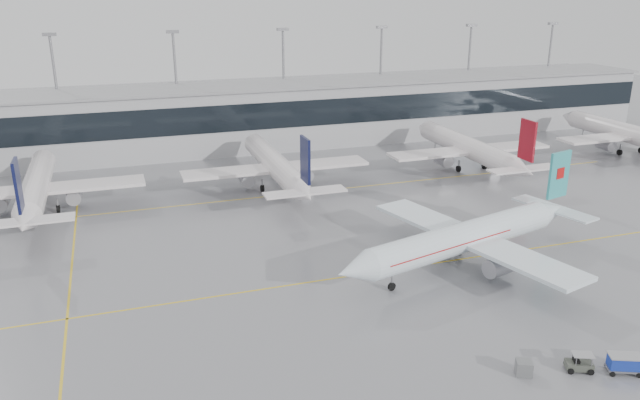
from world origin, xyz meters
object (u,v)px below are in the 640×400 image
object	(u,v)px
air_canada_jet	(470,236)
baggage_tug	(579,365)
baggage_cart	(624,362)
gse_unit	(524,368)

from	to	relation	value
air_canada_jet	baggage_tug	world-z (taller)	air_canada_jet
air_canada_jet	baggage_cart	distance (m)	22.94
air_canada_jet	baggage_cart	world-z (taller)	air_canada_jet
air_canada_jet	baggage_tug	distance (m)	21.69
baggage_tug	gse_unit	world-z (taller)	baggage_tug
air_canada_jet	gse_unit	distance (m)	21.79
baggage_tug	air_canada_jet	bearing A→B (deg)	106.93
baggage_cart	gse_unit	world-z (taller)	baggage_cart
air_canada_jet	baggage_tug	xyz separation A→B (m)	(-2.45, -21.34, -3.03)
gse_unit	baggage_tug	bearing A→B (deg)	13.85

